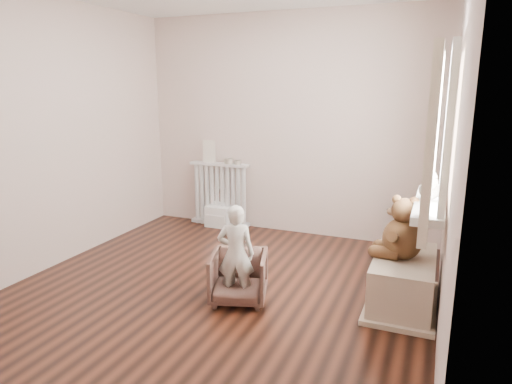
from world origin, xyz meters
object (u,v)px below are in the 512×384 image
at_px(child, 236,254).
at_px(toy_bench, 403,282).
at_px(toy_vanity, 219,205).
at_px(armchair, 239,277).
at_px(radiator, 220,196).
at_px(plush_cat, 430,188).
at_px(teddy_bear, 403,228).

relative_size(child, toy_bench, 0.93).
height_order(toy_vanity, armchair, toy_vanity).
distance_m(radiator, toy_bench, 2.76).
bearing_deg(armchair, child, -106.85).
bearing_deg(plush_cat, toy_bench, 165.07).
height_order(toy_bench, plush_cat, plush_cat).
relative_size(toy_bench, teddy_bear, 1.77).
xyz_separation_m(radiator, toy_vanity, (-0.00, -0.03, -0.11)).
bearing_deg(teddy_bear, plush_cat, 19.35).
distance_m(toy_bench, teddy_bear, 0.47).
relative_size(toy_vanity, child, 0.59).
relative_size(toy_bench, plush_cat, 3.38).
bearing_deg(toy_vanity, toy_bench, -29.87).
bearing_deg(teddy_bear, toy_bench, 47.30).
height_order(radiator, teddy_bear, teddy_bear).
relative_size(armchair, plush_cat, 1.77).
distance_m(toy_bench, plush_cat, 0.81).
xyz_separation_m(toy_vanity, plush_cat, (2.51, -1.35, 0.72)).
bearing_deg(child, toy_vanity, -76.26).
xyz_separation_m(toy_bench, teddy_bear, (-0.03, -0.03, 0.47)).
bearing_deg(plush_cat, toy_vanity, 129.79).
relative_size(armchair, toy_bench, 0.52).
relative_size(radiator, plush_cat, 3.12).
height_order(child, plush_cat, plush_cat).
bearing_deg(toy_vanity, armchair, -58.73).
distance_m(child, teddy_bear, 1.35).
bearing_deg(radiator, plush_cat, -28.73).
xyz_separation_m(toy_vanity, child, (1.10, -1.86, 0.16)).
xyz_separation_m(toy_vanity, toy_bench, (2.37, -1.36, -0.08)).
relative_size(toy_vanity, teddy_bear, 0.98).
xyz_separation_m(radiator, teddy_bear, (2.34, -1.42, 0.28)).
xyz_separation_m(radiator, toy_bench, (2.37, -1.39, -0.19)).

